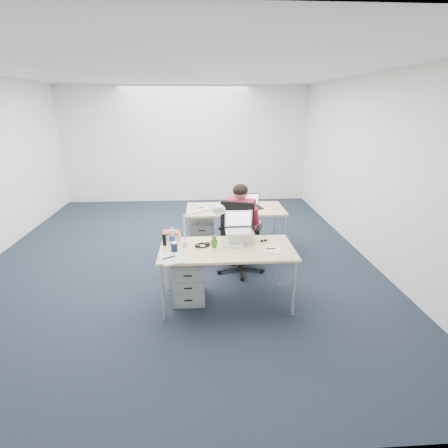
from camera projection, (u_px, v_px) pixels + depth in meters
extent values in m
plane|color=#19222D|center=(181.00, 256.00, 5.73)|extent=(7.00, 7.00, 0.00)
cube|color=white|center=(186.00, 145.00, 8.58)|extent=(6.00, 0.02, 2.80)
cube|color=white|center=(139.00, 283.00, 1.97)|extent=(6.00, 0.02, 2.80)
cube|color=white|center=(370.00, 169.00, 5.46)|extent=(0.02, 7.00, 2.80)
cube|color=white|center=(173.00, 70.00, 4.82)|extent=(6.00, 7.00, 0.01)
cube|color=#DCB77F|center=(227.00, 249.00, 4.18)|extent=(1.60, 0.80, 0.03)
cylinder|color=#B7BABC|center=(163.00, 293.00, 3.92)|extent=(0.04, 0.04, 0.70)
cylinder|color=#B7BABC|center=(294.00, 289.00, 4.01)|extent=(0.04, 0.04, 0.70)
cylinder|color=#B7BABC|center=(168.00, 266.00, 4.58)|extent=(0.04, 0.04, 0.70)
cylinder|color=#B7BABC|center=(281.00, 263.00, 4.67)|extent=(0.04, 0.04, 0.70)
cube|color=#DCB77F|center=(235.00, 209.00, 5.77)|extent=(1.60, 0.80, 0.03)
cylinder|color=#B7BABC|center=(190.00, 238.00, 5.51)|extent=(0.04, 0.04, 0.70)
cylinder|color=#B7BABC|center=(284.00, 236.00, 5.60)|extent=(0.04, 0.04, 0.70)
cylinder|color=#B7BABC|center=(191.00, 224.00, 6.17)|extent=(0.04, 0.04, 0.70)
cylinder|color=#B7BABC|center=(275.00, 222.00, 6.26)|extent=(0.04, 0.04, 0.70)
cylinder|color=black|center=(240.00, 253.00, 5.15)|extent=(0.05, 0.05, 0.44)
cube|color=black|center=(240.00, 239.00, 5.07)|extent=(0.61, 0.61, 0.08)
cube|color=black|center=(237.00, 221.00, 4.74)|extent=(0.45, 0.20, 0.55)
cube|color=#BC1A3E|center=(240.00, 218.00, 4.98)|extent=(0.45, 0.35, 0.55)
sphere|color=tan|center=(241.00, 192.00, 4.85)|extent=(0.21, 0.21, 0.21)
cube|color=gray|center=(189.00, 279.00, 4.40)|extent=(0.40, 0.50, 0.55)
cube|color=gray|center=(202.00, 235.00, 5.86)|extent=(0.40, 0.50, 0.55)
cube|color=white|center=(233.00, 246.00, 4.22)|extent=(0.26, 0.18, 0.01)
ellipsoid|color=white|center=(242.00, 245.00, 4.22)|extent=(0.08, 0.10, 0.03)
cylinder|color=#131F3C|center=(174.00, 247.00, 4.04)|extent=(0.10, 0.10, 0.12)
cylinder|color=silver|center=(172.00, 236.00, 4.24)|extent=(0.08, 0.08, 0.22)
cube|color=silver|center=(172.00, 235.00, 4.44)|extent=(0.23, 0.17, 0.10)
cube|color=black|center=(164.00, 240.00, 4.22)|extent=(0.04, 0.03, 0.14)
cube|color=#F8F48F|center=(171.00, 258.00, 3.88)|extent=(0.30, 0.37, 0.01)
cube|color=#F8F48F|center=(272.00, 249.00, 4.12)|extent=(0.25, 0.31, 0.01)
cylinder|color=white|center=(254.00, 202.00, 5.89)|extent=(0.10, 0.10, 0.11)
cube|color=white|center=(201.00, 208.00, 5.74)|extent=(0.26, 0.35, 0.01)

